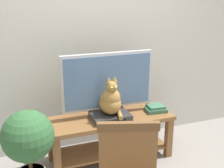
% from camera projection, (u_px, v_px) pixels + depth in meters
% --- Properties ---
extents(back_wall, '(7.00, 0.12, 2.80)m').
position_uv_depth(back_wall, '(92.00, 28.00, 3.29)').
color(back_wall, beige).
rests_on(back_wall, ground).
extents(tv_stand, '(1.36, 0.48, 0.50)m').
position_uv_depth(tv_stand, '(110.00, 130.00, 3.16)').
color(tv_stand, brown).
rests_on(tv_stand, ground).
extents(tv, '(1.01, 0.20, 0.69)m').
position_uv_depth(tv, '(108.00, 82.00, 3.07)').
color(tv, '#B7B7BC').
rests_on(tv, tv_stand).
extents(media_box, '(0.40, 0.30, 0.07)m').
position_uv_depth(media_box, '(110.00, 116.00, 3.05)').
color(media_box, '#2D2D30').
rests_on(media_box, tv_stand).
extents(cat, '(0.23, 0.35, 0.42)m').
position_uv_depth(cat, '(111.00, 100.00, 2.98)').
color(cat, olive).
rests_on(cat, media_box).
extents(book_stack, '(0.24, 0.20, 0.07)m').
position_uv_depth(book_stack, '(156.00, 109.00, 3.25)').
color(book_stack, '#38664C').
rests_on(book_stack, tv_stand).
extents(potted_plant, '(0.48, 0.48, 0.80)m').
position_uv_depth(potted_plant, '(28.00, 142.00, 2.59)').
color(potted_plant, beige).
rests_on(potted_plant, ground).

